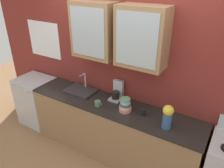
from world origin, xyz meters
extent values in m
plane|color=#936B47|center=(0.00, 0.00, 0.00)|extent=(10.00, 10.00, 0.00)
cube|color=maroon|center=(0.00, 0.34, 1.39)|extent=(5.12, 0.10, 2.79)
cube|color=#93704C|center=(-0.35, 0.13, 1.90)|extent=(0.61, 0.32, 0.74)
cube|color=#9EADB7|center=(-0.35, -0.03, 1.90)|extent=(0.52, 0.01, 0.63)
cube|color=#93704C|center=(0.35, 0.13, 1.90)|extent=(0.61, 0.32, 0.74)
cube|color=#9EADB7|center=(0.35, -0.03, 1.90)|extent=(0.52, 0.01, 0.63)
cube|color=white|center=(-1.53, 0.29, 1.57)|extent=(0.70, 0.01, 0.61)
cube|color=#93704C|center=(0.00, 0.00, 0.45)|extent=(2.61, 0.56, 0.89)
cube|color=black|center=(0.00, 0.00, 0.90)|extent=(2.63, 0.59, 0.02)
cube|color=#2D2D30|center=(-0.62, 0.07, 0.93)|extent=(0.47, 0.33, 0.03)
cylinder|color=silver|center=(-0.62, 0.21, 1.06)|extent=(0.02, 0.02, 0.24)
cylinder|color=silver|center=(-0.62, 0.15, 1.18)|extent=(0.02, 0.12, 0.02)
cylinder|color=#D87F84|center=(0.24, -0.03, 0.94)|extent=(0.17, 0.17, 0.05)
cylinder|color=#E0AD7F|center=(0.24, -0.03, 0.97)|extent=(0.16, 0.16, 0.05)
cylinder|color=#4C4C54|center=(0.24, -0.03, 1.01)|extent=(0.15, 0.15, 0.05)
cylinder|color=#8CB7E0|center=(0.24, -0.03, 1.05)|extent=(0.14, 0.14, 0.04)
cylinder|color=#669972|center=(0.24, -0.03, 1.08)|extent=(0.13, 0.13, 0.05)
cylinder|color=#33598C|center=(0.83, -0.09, 1.01)|extent=(0.11, 0.11, 0.20)
sphere|color=yellow|center=(0.83, -0.09, 1.16)|extent=(0.13, 0.13, 0.13)
cylinder|color=#4C7F59|center=(-0.15, -0.12, 0.95)|extent=(0.08, 0.08, 0.08)
torus|color=#4C7F59|center=(-0.11, -0.12, 0.95)|extent=(0.05, 0.01, 0.05)
cylinder|color=black|center=(0.48, 0.00, 0.96)|extent=(0.07, 0.07, 0.09)
torus|color=black|center=(0.52, 0.00, 0.96)|extent=(0.06, 0.01, 0.06)
cube|color=silver|center=(-1.64, 0.00, 0.46)|extent=(0.61, 0.53, 0.91)
cube|color=silver|center=(-1.64, -0.27, 0.46)|extent=(0.58, 0.01, 0.82)
cylinder|color=silver|center=(-1.64, -0.30, 0.85)|extent=(0.46, 0.02, 0.02)
cube|color=#B7B7BC|center=(-0.02, 0.16, 0.93)|extent=(0.17, 0.20, 0.03)
cylinder|color=black|center=(-0.02, 0.14, 1.00)|extent=(0.11, 0.11, 0.11)
cube|color=#B7B7BC|center=(-0.02, 0.23, 1.07)|extent=(0.15, 0.06, 0.26)
camera|label=1|loc=(1.39, -2.25, 2.59)|focal=35.07mm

